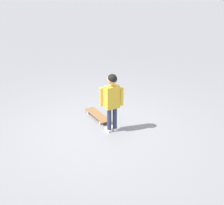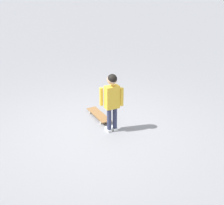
% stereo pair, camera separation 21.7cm
% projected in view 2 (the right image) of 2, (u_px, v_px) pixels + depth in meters
% --- Properties ---
extents(ground_plane, '(50.00, 50.00, 0.00)m').
position_uv_depth(ground_plane, '(97.00, 131.00, 5.48)').
color(ground_plane, gray).
extents(child_person, '(0.33, 0.29, 1.06)m').
position_uv_depth(child_person, '(112.00, 97.00, 5.20)').
color(child_person, '#2D3351').
rests_on(child_person, ground).
extents(skateboard, '(0.73, 0.44, 0.07)m').
position_uv_depth(skateboard, '(99.00, 115.00, 5.93)').
color(skateboard, olive).
rests_on(skateboard, ground).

